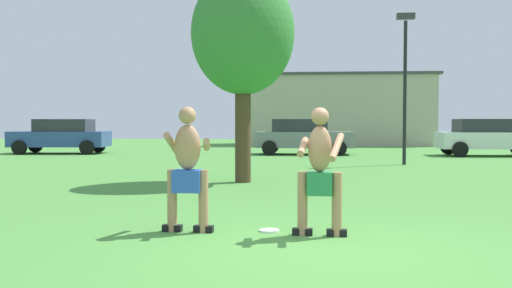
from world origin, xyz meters
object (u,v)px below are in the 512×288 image
Objects in this scene: frisbee at (269,230)px; tree_left_field at (243,35)px; player_near at (320,169)px; car_blue_near_post at (61,136)px; car_gray_mid_lot at (303,136)px; lamp_post at (405,71)px; player_in_blue at (188,166)px; car_white_far_end at (489,137)px.

tree_left_field is (-0.96, 6.00, 3.53)m from frisbee.
car_blue_near_post is (-11.18, 17.67, -0.03)m from player_near.
frisbee is 0.05× the size of tree_left_field.
car_gray_mid_lot is 7.06m from lamp_post.
tree_left_field is at bearing 88.92° from player_in_blue.
tree_left_field is at bearing -50.08° from car_blue_near_post.
tree_left_field is at bearing 99.09° from frisbee.
car_blue_near_post is 0.86× the size of lamp_post.
car_gray_mid_lot is (-0.09, 17.84, -0.03)m from player_near.
lamp_post is at bearing -59.29° from car_gray_mid_lot.
player_near is at bearing -75.45° from tree_left_field.
frisbee is 7.02m from tree_left_field.
player_in_blue is 13.21m from lamp_post.
player_near is 0.37× the size of car_blue_near_post.
player_in_blue reaches higher than car_gray_mid_lot.
player_in_blue is at bearing -61.69° from car_blue_near_post.
car_gray_mid_lot is at bearing 120.71° from lamp_post.
lamp_post is at bearing 71.54° from frisbee.
lamp_post is 1.01× the size of tree_left_field.
tree_left_field is (0.12, 6.11, 2.66)m from player_in_blue.
player_in_blue is 6.19× the size of frisbee.
car_blue_near_post is at bearing 121.12° from frisbee.
car_white_far_end is 14.81m from tree_left_field.
car_blue_near_post and car_white_far_end have the same top height.
lamp_post is at bearing 67.20° from player_in_blue.
tree_left_field reaches higher than player_near.
lamp_post reaches higher than player_in_blue.
car_gray_mid_lot is (0.57, 17.60, 0.81)m from frisbee.
car_gray_mid_lot is at bearing 82.49° from tree_left_field.
car_blue_near_post is 19.00m from car_white_far_end.
player_near reaches higher than car_blue_near_post.
car_white_far_end is at bearing -1.02° from car_blue_near_post.
player_near is 1.74m from player_in_blue.
car_gray_mid_lot is 0.86× the size of tree_left_field.
lamp_post is at bearing 74.74° from player_near.
car_gray_mid_lot is 12.01m from tree_left_field.
car_blue_near_post reaches higher than frisbee.
frisbee is 0.06× the size of car_blue_near_post.
car_gray_mid_lot is at bearing 84.69° from player_in_blue.
lamp_post is (3.97, 11.88, 3.18)m from frisbee.
player_near is 6.14× the size of frisbee.
frisbee is (-0.66, 0.24, -0.85)m from player_near.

